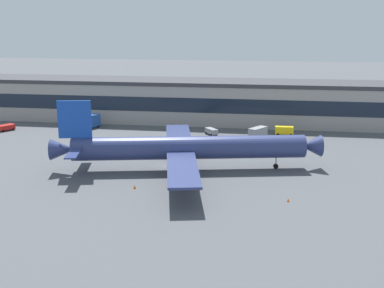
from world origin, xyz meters
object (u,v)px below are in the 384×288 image
object	(u,v)px
crew_van	(285,130)
traffic_cone_0	(197,189)
airliner	(185,148)
traffic_cone_2	(135,187)
catering_truck	(89,121)
stair_truck	(258,133)
follow_me_car	(212,131)
traffic_cone_1	(288,200)
pushback_tractor	(6,127)

from	to	relation	value
crew_van	traffic_cone_0	distance (m)	54.47
airliner	traffic_cone_2	size ratio (longest dim) A/B	80.69
airliner	catering_truck	distance (m)	52.89
stair_truck	traffic_cone_0	bearing A→B (deg)	-104.04
airliner	follow_me_car	bearing A→B (deg)	86.81
traffic_cone_1	traffic_cone_2	distance (m)	30.12
stair_truck	traffic_cone_1	bearing A→B (deg)	-82.00
traffic_cone_0	stair_truck	bearing A→B (deg)	75.96
crew_van	traffic_cone_2	world-z (taller)	crew_van
crew_van	traffic_cone_2	size ratio (longest dim) A/B	7.13
follow_me_car	airliner	bearing A→B (deg)	-93.19
pushback_tractor	traffic_cone_1	distance (m)	95.43
airliner	follow_me_car	distance (m)	35.57
stair_truck	traffic_cone_0	xyz separation A→B (m)	(-10.96, -43.85, -1.68)
pushback_tractor	traffic_cone_0	world-z (taller)	pushback_tractor
airliner	traffic_cone_1	xyz separation A→B (m)	(22.05, -16.59, -4.82)
pushback_tractor	crew_van	size ratio (longest dim) A/B	1.03
catering_truck	pushback_tractor	bearing A→B (deg)	-164.50
stair_truck	traffic_cone_0	world-z (taller)	stair_truck
follow_me_car	traffic_cone_1	bearing A→B (deg)	-68.83
pushback_tractor	crew_van	distance (m)	83.58
pushback_tractor	crew_van	bearing A→B (deg)	4.51
catering_truck	crew_van	xyz separation A→B (m)	(59.42, -0.06, -0.83)
stair_truck	traffic_cone_2	xyz separation A→B (m)	(-23.32, -44.67, -1.61)
pushback_tractor	traffic_cone_1	world-z (taller)	pushback_tractor
catering_truck	traffic_cone_1	world-z (taller)	catering_truck
traffic_cone_1	stair_truck	bearing A→B (deg)	98.00
traffic_cone_0	traffic_cone_2	bearing A→B (deg)	-176.21
catering_truck	traffic_cone_2	distance (m)	59.35
traffic_cone_2	follow_me_car	bearing A→B (deg)	78.59
airliner	catering_truck	xyz separation A→B (m)	(-36.38, 38.29, -2.85)
stair_truck	crew_van	bearing A→B (deg)	43.75
crew_van	traffic_cone_2	bearing A→B (deg)	-120.78
airliner	stair_truck	size ratio (longest dim) A/B	9.45
crew_van	traffic_cone_1	size ratio (longest dim) A/B	8.17
airliner	traffic_cone_2	bearing A→B (deg)	-119.96
airliner	traffic_cone_2	distance (m)	16.60
catering_truck	traffic_cone_1	size ratio (longest dim) A/B	11.67
pushback_tractor	traffic_cone_1	bearing A→B (deg)	-30.37
catering_truck	traffic_cone_2	size ratio (longest dim) A/B	10.19
pushback_tractor	traffic_cone_0	bearing A→B (deg)	-34.59
follow_me_car	crew_van	distance (m)	21.28
catering_truck	traffic_cone_0	xyz separation A→B (m)	(40.80, -51.24, -1.99)
crew_van	traffic_cone_2	xyz separation A→B (m)	(-30.98, -52.00, -1.09)
traffic_cone_0	airliner	bearing A→B (deg)	108.83
traffic_cone_1	pushback_tractor	bearing A→B (deg)	149.63
catering_truck	traffic_cone_2	bearing A→B (deg)	-61.35
catering_truck	follow_me_car	bearing A→B (deg)	-4.48
airliner	traffic_cone_0	world-z (taller)	airliner
traffic_cone_1	traffic_cone_2	xyz separation A→B (m)	(-29.99, 2.82, 0.05)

